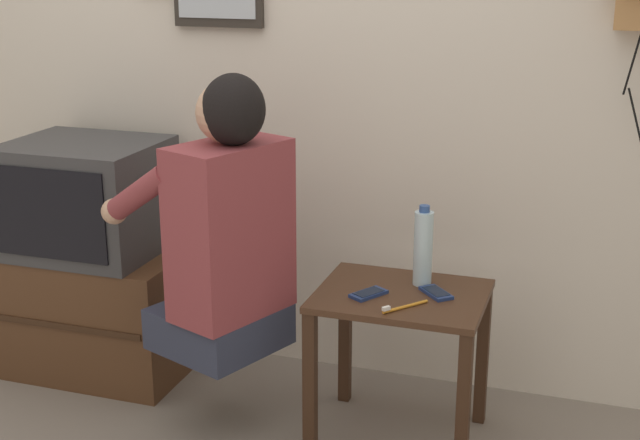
# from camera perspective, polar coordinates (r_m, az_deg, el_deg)

# --- Properties ---
(wall_back) EXTENTS (6.80, 0.05, 2.55)m
(wall_back) POSITION_cam_1_polar(r_m,az_deg,el_deg) (3.33, -1.48, 11.46)
(wall_back) COLOR beige
(wall_back) RESTS_ON ground_plane
(side_table) EXTENTS (0.55, 0.44, 0.53)m
(side_table) POSITION_cam_1_polar(r_m,az_deg,el_deg) (2.95, 5.18, -6.67)
(side_table) COLOR #422819
(side_table) RESTS_ON ground_plane
(person) EXTENTS (0.63, 0.56, 0.93)m
(person) POSITION_cam_1_polar(r_m,az_deg,el_deg) (2.88, -6.09, -0.52)
(person) COLOR #2D3347
(person) RESTS_ON ground_plane
(tv_stand) EXTENTS (0.71, 0.46, 0.49)m
(tv_stand) POSITION_cam_1_polar(r_m,az_deg,el_deg) (3.60, -14.01, -5.60)
(tv_stand) COLOR #51331E
(tv_stand) RESTS_ON ground_plane
(television) EXTENTS (0.55, 0.48, 0.42)m
(television) POSITION_cam_1_polar(r_m,az_deg,el_deg) (3.46, -14.73, 1.41)
(television) COLOR #38383A
(television) RESTS_ON tv_stand
(cell_phone_held) EXTENTS (0.12, 0.14, 0.01)m
(cell_phone_held) POSITION_cam_1_polar(r_m,az_deg,el_deg) (2.88, 3.13, -4.73)
(cell_phone_held) COLOR navy
(cell_phone_held) RESTS_ON side_table
(cell_phone_spare) EXTENTS (0.13, 0.13, 0.01)m
(cell_phone_spare) POSITION_cam_1_polar(r_m,az_deg,el_deg) (2.91, 7.44, -4.64)
(cell_phone_spare) COLOR navy
(cell_phone_spare) RESTS_ON side_table
(water_bottle) EXTENTS (0.06, 0.06, 0.27)m
(water_bottle) POSITION_cam_1_polar(r_m,az_deg,el_deg) (2.95, 6.62, -1.76)
(water_bottle) COLOR silver
(water_bottle) RESTS_ON side_table
(toothbrush) EXTENTS (0.12, 0.14, 0.02)m
(toothbrush) POSITION_cam_1_polar(r_m,az_deg,el_deg) (2.78, 5.26, -5.57)
(toothbrush) COLOR orange
(toothbrush) RESTS_ON side_table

